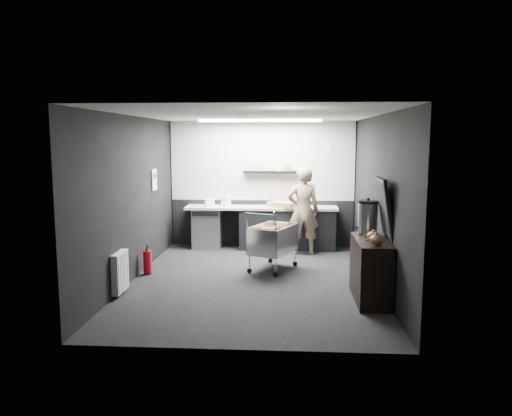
{
  "coord_description": "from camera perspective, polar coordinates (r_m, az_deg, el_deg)",
  "views": [
    {
      "loc": [
        0.55,
        -8.0,
        2.33
      ],
      "look_at": [
        0.02,
        0.4,
        1.15
      ],
      "focal_mm": 35.0,
      "sensor_mm": 36.0,
      "label": 1
    }
  ],
  "objects": [
    {
      "name": "poster_red_band",
      "position": [
        9.66,
        -11.54,
        3.59
      ],
      "size": [
        0.02,
        0.22,
        0.1
      ],
      "primitive_type": "cube",
      "color": "red",
      "rests_on": "poster"
    },
    {
      "name": "prep_counter",
      "position": [
        10.6,
        1.35,
        -2.21
      ],
      "size": [
        3.2,
        0.61,
        0.9
      ],
      "color": "black",
      "rests_on": "floor"
    },
    {
      "name": "wall_left",
      "position": [
        8.45,
        -13.94,
        1.07
      ],
      "size": [
        0.0,
        5.5,
        5.5
      ],
      "primitive_type": "plane",
      "rotation": [
        1.57,
        0.0,
        1.57
      ],
      "color": "black",
      "rests_on": "floor"
    },
    {
      "name": "wall_clock",
      "position": [
        10.75,
        8.24,
        6.93
      ],
      "size": [
        0.2,
        0.03,
        0.2
      ],
      "primitive_type": "cylinder",
      "rotation": [
        1.57,
        0.0,
        0.0
      ],
      "color": "white",
      "rests_on": "wall_back"
    },
    {
      "name": "floating_shelf",
      "position": [
        10.65,
        1.76,
        4.15
      ],
      "size": [
        1.2,
        0.22,
        0.04
      ],
      "primitive_type": "cube",
      "color": "black",
      "rests_on": "wall_back"
    },
    {
      "name": "ceiling_strip",
      "position": [
        9.87,
        0.45,
        9.94
      ],
      "size": [
        2.4,
        0.2,
        0.04
      ],
      "primitive_type": "cube",
      "color": "white",
      "rests_on": "ceiling"
    },
    {
      "name": "radiator",
      "position": [
        7.78,
        -15.27,
        -7.07
      ],
      "size": [
        0.1,
        0.5,
        0.6
      ],
      "primitive_type": "cube",
      "color": "white",
      "rests_on": "wall_left"
    },
    {
      "name": "wall_right",
      "position": [
        8.19,
        13.81,
        0.86
      ],
      "size": [
        0.0,
        5.5,
        5.5
      ],
      "primitive_type": "plane",
      "rotation": [
        1.57,
        0.0,
        -1.57
      ],
      "color": "black",
      "rests_on": "floor"
    },
    {
      "name": "shopping_cart",
      "position": [
        8.88,
        1.93,
        -3.82
      ],
      "size": [
        0.96,
        1.21,
        1.08
      ],
      "color": "silver",
      "rests_on": "floor"
    },
    {
      "name": "ceiling",
      "position": [
        8.03,
        -0.3,
        10.61
      ],
      "size": [
        5.5,
        5.5,
        0.0
      ],
      "primitive_type": "plane",
      "rotation": [
        3.14,
        0.0,
        0.0
      ],
      "color": "silver",
      "rests_on": "wall_back"
    },
    {
      "name": "floor",
      "position": [
        8.35,
        -0.28,
        -8.24
      ],
      "size": [
        5.5,
        5.5,
        0.0
      ],
      "primitive_type": "plane",
      "color": "black",
      "rests_on": "ground"
    },
    {
      "name": "fire_extinguisher",
      "position": [
        8.84,
        -12.29,
        -5.92
      ],
      "size": [
        0.15,
        0.15,
        0.49
      ],
      "color": "red",
      "rests_on": "floor"
    },
    {
      "name": "wall_back",
      "position": [
        10.81,
        0.71,
        2.77
      ],
      "size": [
        5.5,
        0.0,
        5.5
      ],
      "primitive_type": "plane",
      "rotation": [
        1.57,
        0.0,
        0.0
      ],
      "color": "black",
      "rests_on": "floor"
    },
    {
      "name": "sideboard",
      "position": [
        7.44,
        13.02,
        -5.95
      ],
      "size": [
        0.51,
        1.19,
        1.78
      ],
      "color": "black",
      "rests_on": "floor"
    },
    {
      "name": "poster",
      "position": [
        9.67,
        -11.55,
        3.18
      ],
      "size": [
        0.02,
        0.3,
        0.4
      ],
      "primitive_type": "cube",
      "color": "white",
      "rests_on": "wall_left"
    },
    {
      "name": "person",
      "position": [
        10.08,
        5.41,
        -0.3
      ],
      "size": [
        0.68,
        0.48,
        1.77
      ],
      "primitive_type": "imported",
      "rotation": [
        0.0,
        0.0,
        3.24
      ],
      "color": "#BFB097",
      "rests_on": "floor"
    },
    {
      "name": "wall_front",
      "position": [
        5.37,
        -2.31,
        -2.57
      ],
      "size": [
        5.5,
        0.0,
        5.5
      ],
      "primitive_type": "plane",
      "rotation": [
        -1.57,
        0.0,
        0.0
      ],
      "color": "black",
      "rests_on": "floor"
    },
    {
      "name": "pink_tub",
      "position": [
        10.58,
        -3.44,
        0.77
      ],
      "size": [
        0.21,
        0.21,
        0.21
      ],
      "primitive_type": "cylinder",
      "color": "#F9D7D8",
      "rests_on": "prep_counter"
    },
    {
      "name": "white_container",
      "position": [
        10.59,
        -5.33,
        0.62
      ],
      "size": [
        0.22,
        0.2,
        0.16
      ],
      "primitive_type": "cube",
      "rotation": [
        0.0,
        0.0,
        0.38
      ],
      "color": "white",
      "rests_on": "prep_counter"
    },
    {
      "name": "dado_panel",
      "position": [
        10.9,
        0.7,
        -1.69
      ],
      "size": [
        3.95,
        0.02,
        1.0
      ],
      "primitive_type": "cube",
      "color": "black",
      "rests_on": "wall_back"
    },
    {
      "name": "kitchen_wall_panel",
      "position": [
        10.75,
        0.71,
        5.41
      ],
      "size": [
        3.95,
        0.02,
        1.7
      ],
      "primitive_type": "cube",
      "color": "#B8B9B4",
      "rests_on": "wall_back"
    },
    {
      "name": "cardboard_box",
      "position": [
        10.46,
        3.05,
        0.41
      ],
      "size": [
        0.68,
        0.62,
        0.11
      ],
      "primitive_type": "cube",
      "rotation": [
        0.0,
        0.0,
        -0.43
      ],
      "color": "#A27C56",
      "rests_on": "prep_counter"
    }
  ]
}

